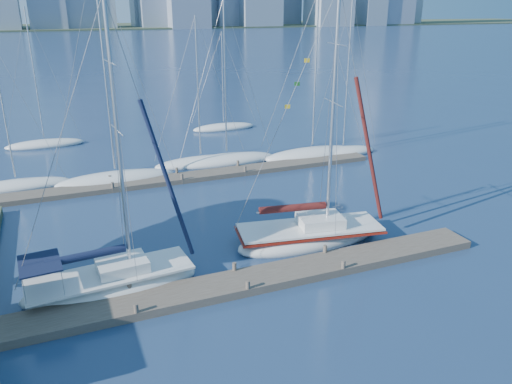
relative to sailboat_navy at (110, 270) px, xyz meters
name	(u,v)px	position (x,y,z in m)	size (l,w,h in m)	color
ground	(241,286)	(5.67, -1.90, -1.10)	(700.00, 700.00, 0.00)	navy
near_dock	(241,283)	(5.67, -1.90, -0.90)	(26.00, 2.00, 0.40)	#4A4036
far_dock	(192,177)	(7.67, 14.10, -0.92)	(30.00, 1.80, 0.36)	#4A4036
far_shore	(56,28)	(5.67, 318.10, -1.10)	(800.00, 100.00, 1.50)	#38472D
sailboat_navy	(110,270)	(0.00, 0.00, 0.00)	(8.14, 3.25, 13.49)	silver
sailboat_maroon	(310,225)	(10.86, 1.04, -0.01)	(8.83, 4.11, 13.98)	silver
bg_boat_0	(17,186)	(-4.67, 16.75, -0.88)	(7.62, 4.92, 10.71)	silver
bg_boat_1	(116,179)	(2.16, 15.49, -0.80)	(9.03, 5.11, 15.92)	silver
bg_boat_2	(201,162)	(9.29, 17.34, -0.86)	(7.88, 2.61, 12.10)	silver
bg_boat_3	(227,160)	(11.42, 16.94, -0.83)	(8.74, 3.78, 13.39)	silver
bg_boat_4	(312,154)	(18.93, 15.88, -0.81)	(9.21, 5.60, 14.04)	silver
bg_boat_5	(343,152)	(21.85, 15.58, -0.84)	(6.45, 2.56, 13.55)	silver
bg_boat_6	(45,144)	(-2.70, 28.41, -0.86)	(7.21, 4.59, 12.70)	silver
bg_boat_7	(224,127)	(15.10, 28.70, -0.88)	(7.05, 3.55, 10.33)	silver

